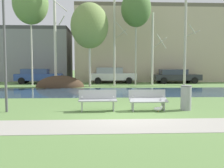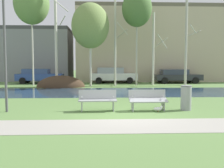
{
  "view_description": "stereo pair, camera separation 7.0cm",
  "coord_description": "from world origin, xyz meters",
  "px_view_note": "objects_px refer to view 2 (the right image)",
  "views": [
    {
      "loc": [
        -1.0,
        -9.71,
        1.97
      ],
      "look_at": [
        -0.43,
        1.73,
        1.08
      ],
      "focal_mm": 41.34,
      "sensor_mm": 36.0,
      "label": 1
    },
    {
      "loc": [
        -0.93,
        -9.71,
        1.97
      ],
      "look_at": [
        -0.43,
        1.73,
        1.08
      ],
      "focal_mm": 41.34,
      "sensor_mm": 36.0,
      "label": 2
    }
  ],
  "objects_px": {
    "parked_sedan_second_white": "(113,75)",
    "trash_bin": "(186,97)",
    "seagull": "(158,109)",
    "parked_van_nearest_blue": "(39,76)",
    "bench_right": "(148,99)",
    "bench_left": "(98,100)",
    "streetlamp": "(4,29)",
    "parked_hatch_third_dark": "(177,76)"
  },
  "relations": [
    {
      "from": "bench_left",
      "to": "trash_bin",
      "type": "relative_size",
      "value": 1.52
    },
    {
      "from": "bench_right",
      "to": "trash_bin",
      "type": "relative_size",
      "value": 1.52
    },
    {
      "from": "trash_bin",
      "to": "parked_van_nearest_blue",
      "type": "relative_size",
      "value": 0.23
    },
    {
      "from": "trash_bin",
      "to": "parked_sedan_second_white",
      "type": "bearing_deg",
      "value": 98.63
    },
    {
      "from": "streetlamp",
      "to": "parked_hatch_third_dark",
      "type": "xyz_separation_m",
      "value": [
        11.66,
        15.4,
        -2.62
      ]
    },
    {
      "from": "streetlamp",
      "to": "parked_van_nearest_blue",
      "type": "bearing_deg",
      "value": 98.59
    },
    {
      "from": "parked_van_nearest_blue",
      "to": "parked_sedan_second_white",
      "type": "xyz_separation_m",
      "value": [
        7.52,
        -0.02,
        0.06
      ]
    },
    {
      "from": "bench_left",
      "to": "streetlamp",
      "type": "xyz_separation_m",
      "value": [
        -3.74,
        -0.06,
        2.91
      ]
    },
    {
      "from": "parked_hatch_third_dark",
      "to": "streetlamp",
      "type": "bearing_deg",
      "value": -127.14
    },
    {
      "from": "seagull",
      "to": "parked_van_nearest_blue",
      "type": "bearing_deg",
      "value": 118.28
    },
    {
      "from": "streetlamp",
      "to": "parked_hatch_third_dark",
      "type": "distance_m",
      "value": 19.5
    },
    {
      "from": "parked_van_nearest_blue",
      "to": "parked_hatch_third_dark",
      "type": "bearing_deg",
      "value": -1.52
    },
    {
      "from": "bench_left",
      "to": "parked_hatch_third_dark",
      "type": "relative_size",
      "value": 0.34
    },
    {
      "from": "seagull",
      "to": "streetlamp",
      "type": "height_order",
      "value": "streetlamp"
    },
    {
      "from": "bench_right",
      "to": "parked_sedan_second_white",
      "type": "xyz_separation_m",
      "value": [
        -0.73,
        15.69,
        0.36
      ]
    },
    {
      "from": "trash_bin",
      "to": "parked_sedan_second_white",
      "type": "height_order",
      "value": "parked_sedan_second_white"
    },
    {
      "from": "seagull",
      "to": "parked_hatch_third_dark",
      "type": "height_order",
      "value": "parked_hatch_third_dark"
    },
    {
      "from": "bench_left",
      "to": "trash_bin",
      "type": "height_order",
      "value": "trash_bin"
    },
    {
      "from": "trash_bin",
      "to": "parked_sedan_second_white",
      "type": "relative_size",
      "value": 0.23
    },
    {
      "from": "trash_bin",
      "to": "seagull",
      "type": "bearing_deg",
      "value": -164.58
    },
    {
      "from": "parked_van_nearest_blue",
      "to": "parked_hatch_third_dark",
      "type": "height_order",
      "value": "parked_van_nearest_blue"
    },
    {
      "from": "bench_left",
      "to": "trash_bin",
      "type": "xyz_separation_m",
      "value": [
        3.77,
        0.02,
        0.08
      ]
    },
    {
      "from": "parked_van_nearest_blue",
      "to": "trash_bin",
      "type": "bearing_deg",
      "value": -57.77
    },
    {
      "from": "trash_bin",
      "to": "parked_van_nearest_blue",
      "type": "xyz_separation_m",
      "value": [
        -9.89,
        15.69,
        0.23
      ]
    },
    {
      "from": "parked_hatch_third_dark",
      "to": "parked_van_nearest_blue",
      "type": "bearing_deg",
      "value": 178.48
    },
    {
      "from": "parked_hatch_third_dark",
      "to": "parked_sedan_second_white",
      "type": "bearing_deg",
      "value": 176.9
    },
    {
      "from": "bench_left",
      "to": "trash_bin",
      "type": "bearing_deg",
      "value": 0.27
    },
    {
      "from": "seagull",
      "to": "parked_hatch_third_dark",
      "type": "relative_size",
      "value": 0.09
    },
    {
      "from": "bench_left",
      "to": "parked_sedan_second_white",
      "type": "relative_size",
      "value": 0.34
    },
    {
      "from": "bench_right",
      "to": "streetlamp",
      "type": "xyz_separation_m",
      "value": [
        -5.87,
        -0.06,
        2.91
      ]
    },
    {
      "from": "streetlamp",
      "to": "parked_hatch_third_dark",
      "type": "relative_size",
      "value": 1.06
    },
    {
      "from": "trash_bin",
      "to": "parked_hatch_third_dark",
      "type": "height_order",
      "value": "parked_hatch_third_dark"
    },
    {
      "from": "parked_van_nearest_blue",
      "to": "parked_hatch_third_dark",
      "type": "distance_m",
      "value": 14.05
    },
    {
      "from": "bench_right",
      "to": "seagull",
      "type": "distance_m",
      "value": 0.61
    },
    {
      "from": "parked_sedan_second_white",
      "to": "trash_bin",
      "type": "bearing_deg",
      "value": -81.37
    },
    {
      "from": "seagull",
      "to": "parked_van_nearest_blue",
      "type": "xyz_separation_m",
      "value": [
        -8.63,
        16.04,
        0.65
      ]
    },
    {
      "from": "trash_bin",
      "to": "bench_right",
      "type": "bearing_deg",
      "value": -179.38
    },
    {
      "from": "streetlamp",
      "to": "parked_van_nearest_blue",
      "type": "distance_m",
      "value": 16.16
    },
    {
      "from": "parked_van_nearest_blue",
      "to": "streetlamp",
      "type": "bearing_deg",
      "value": -81.41
    },
    {
      "from": "bench_right",
      "to": "parked_sedan_second_white",
      "type": "height_order",
      "value": "parked_sedan_second_white"
    },
    {
      "from": "streetlamp",
      "to": "parked_hatch_third_dark",
      "type": "height_order",
      "value": "streetlamp"
    },
    {
      "from": "parked_van_nearest_blue",
      "to": "parked_sedan_second_white",
      "type": "distance_m",
      "value": 7.52
    }
  ]
}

